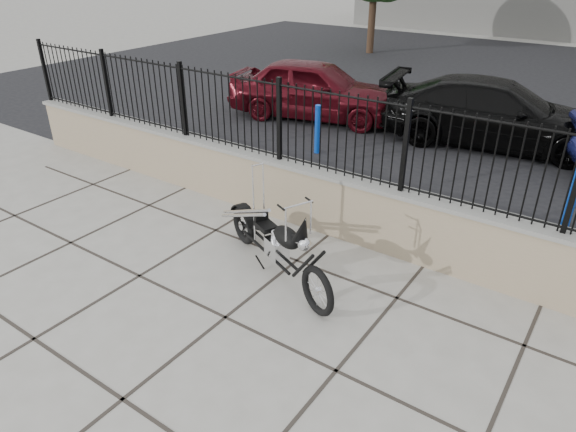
# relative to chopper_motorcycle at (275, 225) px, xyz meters

# --- Properties ---
(ground_plane) EXTENTS (90.00, 90.00, 0.00)m
(ground_plane) POSITION_rel_chopper_motorcycle_xyz_m (0.08, -1.11, -0.72)
(ground_plane) COLOR #99968E
(ground_plane) RESTS_ON ground
(parking_lot) EXTENTS (30.00, 30.00, 0.00)m
(parking_lot) POSITION_rel_chopper_motorcycle_xyz_m (0.08, 11.39, -0.72)
(parking_lot) COLOR black
(parking_lot) RESTS_ON ground
(retaining_wall) EXTENTS (14.00, 0.36, 0.96)m
(retaining_wall) POSITION_rel_chopper_motorcycle_xyz_m (0.08, 1.39, -0.24)
(retaining_wall) COLOR gray
(retaining_wall) RESTS_ON ground_plane
(iron_fence) EXTENTS (14.00, 0.08, 1.20)m
(iron_fence) POSITION_rel_chopper_motorcycle_xyz_m (0.08, 1.39, 0.84)
(iron_fence) COLOR black
(iron_fence) RESTS_ON retaining_wall
(chopper_motorcycle) EXTENTS (2.35, 1.37, 1.43)m
(chopper_motorcycle) POSITION_rel_chopper_motorcycle_xyz_m (0.00, 0.00, 0.00)
(chopper_motorcycle) COLOR black
(chopper_motorcycle) RESTS_ON ground_plane
(car_red) EXTENTS (4.56, 2.66, 1.46)m
(car_red) POSITION_rel_chopper_motorcycle_xyz_m (-3.31, 6.22, 0.01)
(car_red) COLOR #4C0A13
(car_red) RESTS_ON parking_lot
(car_black) EXTENTS (5.04, 2.68, 1.39)m
(car_black) POSITION_rel_chopper_motorcycle_xyz_m (0.93, 6.74, -0.02)
(car_black) COLOR black
(car_black) RESTS_ON parking_lot
(bollard_a) EXTENTS (0.16, 0.16, 1.02)m
(bollard_a) POSITION_rel_chopper_motorcycle_xyz_m (-1.92, 4.13, -0.21)
(bollard_a) COLOR blue
(bollard_a) RESTS_ON ground_plane
(bollard_b) EXTENTS (0.15, 0.15, 1.06)m
(bollard_b) POSITION_rel_chopper_motorcycle_xyz_m (2.96, 3.50, -0.19)
(bollard_b) COLOR #0A3BA2
(bollard_b) RESTS_ON ground_plane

